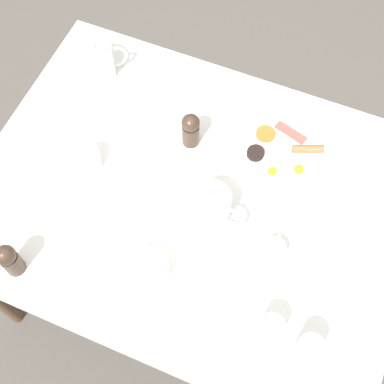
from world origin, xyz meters
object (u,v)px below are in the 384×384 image
at_px(water_glass_short, 270,330).
at_px(napkin_folded, 140,122).
at_px(breakfast_plate, 281,154).
at_px(teapot_near, 96,62).
at_px(water_glass_tall, 308,350).
at_px(teapot_far, 210,206).
at_px(fork_by_plate, 197,91).
at_px(creamer_jug, 274,250).
at_px(salt_grinder, 191,129).
at_px(teacup_with_saucer_left, 86,160).
at_px(pepper_grinder, 9,260).
at_px(knife_by_plate, 339,233).
at_px(teacup_with_saucer_right, 153,269).

distance_m(water_glass_short, napkin_folded, 0.73).
height_order(breakfast_plate, teapot_near, teapot_near).
xyz_separation_m(breakfast_plate, teapot_near, (0.07, 0.64, 0.05)).
bearing_deg(water_glass_tall, teapot_far, 53.61).
distance_m(teapot_far, fork_by_plate, 0.43).
bearing_deg(creamer_jug, teapot_far, 77.99).
xyz_separation_m(water_glass_tall, fork_by_plate, (0.64, 0.55, -0.05)).
bearing_deg(napkin_folded, fork_by_plate, -32.98).
distance_m(creamer_jug, salt_grinder, 0.42).
relative_size(teacup_with_saucer_left, creamer_jug, 1.89).
height_order(water_glass_short, pepper_grinder, pepper_grinder).
distance_m(pepper_grinder, salt_grinder, 0.61).
relative_size(water_glass_short, pepper_grinder, 0.75).
bearing_deg(pepper_grinder, teapot_far, -50.74).
relative_size(breakfast_plate, salt_grinder, 2.36).
relative_size(creamer_jug, knife_by_plate, 0.37).
distance_m(water_glass_tall, salt_grinder, 0.68).
height_order(teacup_with_saucer_left, fork_by_plate, teacup_with_saucer_left).
bearing_deg(fork_by_plate, knife_by_plate, -118.53).
distance_m(pepper_grinder, knife_by_plate, 0.88).
bearing_deg(napkin_folded, teacup_with_saucer_right, -150.72).
relative_size(teapot_far, salt_grinder, 1.65).
height_order(breakfast_plate, creamer_jug, creamer_jug).
bearing_deg(teacup_with_saucer_right, teapot_far, -19.50).
relative_size(napkin_folded, knife_by_plate, 0.75).
height_order(teapot_far, teacup_with_saucer_right, teapot_far).
distance_m(teapot_near, water_glass_short, 0.96).
height_order(teapot_far, salt_grinder, teapot_far).
xyz_separation_m(pepper_grinder, fork_by_plate, (0.72, -0.22, -0.06)).
height_order(breakfast_plate, teacup_with_saucer_right, teacup_with_saucer_right).
bearing_deg(teapot_far, salt_grinder, -49.09).
distance_m(breakfast_plate, water_glass_tall, 0.57).
bearing_deg(teapot_far, water_glass_tall, 149.51).
height_order(teapot_far, pepper_grinder, teapot_far).
distance_m(water_glass_tall, napkin_folded, 0.81).
relative_size(teacup_with_saucer_left, napkin_folded, 0.92).
xyz_separation_m(breakfast_plate, fork_by_plate, (0.12, 0.32, -0.01)).
distance_m(teacup_with_saucer_right, fork_by_plate, 0.61).
bearing_deg(teapot_near, water_glass_tall, 102.66).
bearing_deg(salt_grinder, teacup_with_saucer_right, -170.92).
distance_m(teapot_near, water_glass_tall, 1.05).
relative_size(teacup_with_saucer_left, salt_grinder, 1.24).
height_order(teacup_with_saucer_right, water_glass_tall, water_glass_tall).
relative_size(teapot_far, water_glass_tall, 2.06).
bearing_deg(water_glass_tall, knife_by_plate, 1.02).
bearing_deg(teacup_with_saucer_right, teacup_with_saucer_left, 54.21).
height_order(teapot_near, water_glass_short, teapot_near).
distance_m(breakfast_plate, teapot_near, 0.64).
xyz_separation_m(teacup_with_saucer_left, pepper_grinder, (-0.35, 0.03, 0.04)).
bearing_deg(napkin_folded, creamer_jug, -115.86).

